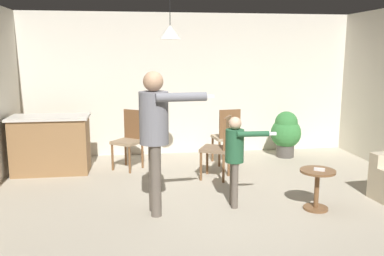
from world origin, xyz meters
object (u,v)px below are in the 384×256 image
Objects in this scene: person_child at (235,151)px; dining_chair_near_wall at (130,137)px; side_table_by_couch at (317,185)px; person_adult at (155,127)px; dining_chair_centre_back at (227,134)px; kitchen_counter at (51,144)px; potted_plant_corner at (286,132)px; dining_chair_by_counter at (220,145)px; spare_remote_on_table at (319,169)px.

dining_chair_near_wall is at bearing -142.96° from person_child.
side_table_by_couch is 0.30× the size of person_adult.
dining_chair_centre_back is at bearing 172.65° from person_child.
kitchen_counter reaches higher than side_table_by_couch.
person_child reaches higher than potted_plant_corner.
kitchen_counter is 2.42× the size of side_table_by_couch.
kitchen_counter is 4.23m from potted_plant_corner.
side_table_by_couch is 2.66m from potted_plant_corner.
kitchen_counter is 2.98m from dining_chair_centre_back.
dining_chair_by_counter is 1.00× the size of dining_chair_near_wall.
person_adult is (1.62, -1.99, 0.61)m from kitchen_counter.
dining_chair_by_counter is 7.69× the size of spare_remote_on_table.
person_adult is 3.60m from potted_plant_corner.
person_adult is 2.16m from dining_chair_near_wall.
dining_chair_by_counter reaches higher than side_table_by_couch.
dining_chair_by_counter is 1.75m from spare_remote_on_table.
dining_chair_near_wall is at bearing -172.95° from potted_plant_corner.
dining_chair_centre_back is (-0.65, 2.23, 0.22)m from side_table_by_couch.
potted_plant_corner reaches higher than spare_remote_on_table.
dining_chair_centre_back is at bearing 5.44° from dining_chair_by_counter.
person_child reaches higher than kitchen_counter.
kitchen_counter is 1.26× the size of dining_chair_by_counter.
spare_remote_on_table is (0.00, -0.04, 0.21)m from side_table_by_couch.
kitchen_counter is 4.24m from spare_remote_on_table.
kitchen_counter is at bearing -145.29° from person_adult.
dining_chair_near_wall reaches higher than kitchen_counter.
dining_chair_near_wall and dining_chair_centre_back have the same top height.
person_adult is at bearing -136.90° from potted_plant_corner.
dining_chair_by_counter is at bearing -118.71° from dining_chair_centre_back.
person_child is 1.19m from dining_chair_by_counter.
side_table_by_couch is at bearing 91.47° from spare_remote_on_table.
spare_remote_on_table reaches higher than side_table_by_couch.
dining_chair_by_counter is at bearing -15.20° from kitchen_counter.
dining_chair_near_wall is at bearing -175.25° from person_adult.
spare_remote_on_table is (2.35, -2.27, -0.01)m from dining_chair_near_wall.
dining_chair_near_wall is at bearing 3.32° from kitchen_counter.
side_table_by_couch is 0.52× the size of dining_chair_centre_back.
dining_chair_centre_back reaches higher than side_table_by_couch.
dining_chair_near_wall is at bearing 136.02° from spare_remote_on_table.
person_child is at bearing 161.19° from dining_chair_near_wall.
dining_chair_centre_back is 7.69× the size of spare_remote_on_table.
person_child is (1.01, 0.08, -0.36)m from person_adult.
dining_chair_by_counter is 1.14× the size of potted_plant_corner.
side_table_by_couch is 0.44× the size of person_child.
person_child is 2.01m from dining_chair_centre_back.
person_child reaches higher than dining_chair_centre_back.
person_adult reaches higher than dining_chair_centre_back.
dining_chair_near_wall is 3.27m from spare_remote_on_table.
person_child is 1.18× the size of dining_chair_near_wall.
dining_chair_by_counter reaches higher than potted_plant_corner.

